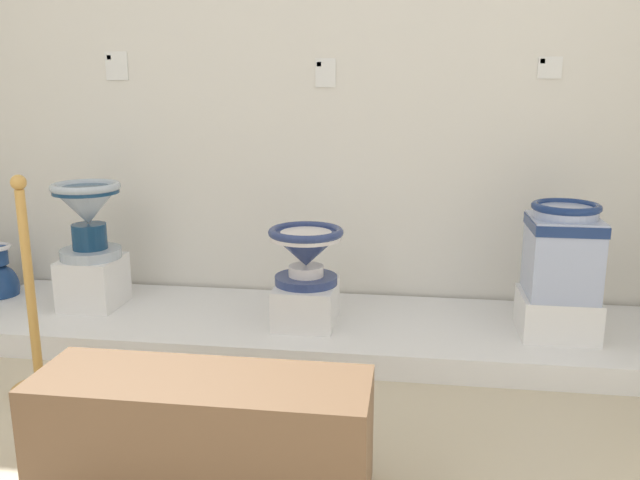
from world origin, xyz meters
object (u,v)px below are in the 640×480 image
at_px(info_placard_third, 550,67).
at_px(plinth_block_rightmost, 557,315).
at_px(antique_toilet_pale_glazed, 306,249).
at_px(museum_bench, 203,435).
at_px(plinth_block_squat_floral, 93,282).
at_px(antique_toilet_squat_floral, 87,211).
at_px(info_placard_first, 117,66).
at_px(stanchion_post_near_left, 34,328).
at_px(info_placard_second, 325,73).
at_px(antique_toilet_rightmost, 563,247).
at_px(plinth_block_pale_glazed, 306,303).

bearing_deg(info_placard_third, plinth_block_rightmost, -86.50).
height_order(antique_toilet_pale_glazed, museum_bench, antique_toilet_pale_glazed).
relative_size(plinth_block_squat_floral, antique_toilet_squat_floral, 0.78).
bearing_deg(museum_bench, antique_toilet_pale_glazed, 84.06).
xyz_separation_m(plinth_block_rightmost, info_placard_first, (-2.39, 0.50, 1.18)).
relative_size(info_placard_first, stanchion_post_near_left, 0.16).
height_order(info_placard_second, info_placard_third, info_placard_third).
relative_size(antique_toilet_rightmost, museum_bench, 0.41).
bearing_deg(info_placard_first, antique_toilet_pale_glazed, -23.63).
bearing_deg(plinth_block_rightmost, antique_toilet_squat_floral, 178.12).
relative_size(plinth_block_rightmost, info_placard_third, 2.93).
xyz_separation_m(info_placard_second, stanchion_post_near_left, (-1.09, -1.20, -1.07)).
height_order(info_placard_first, info_placard_second, info_placard_first).
xyz_separation_m(antique_toilet_pale_glazed, info_placard_first, (-1.16, 0.51, 0.90)).
relative_size(plinth_block_pale_glazed, info_placard_second, 2.52).
bearing_deg(antique_toilet_squat_floral, plinth_block_rightmost, -1.88).
relative_size(info_placard_first, info_placard_third, 1.30).
bearing_deg(plinth_block_squat_floral, antique_toilet_pale_glazed, -4.23).
bearing_deg(museum_bench, info_placard_third, 53.34).
distance_m(plinth_block_squat_floral, info_placard_second, 1.69).
bearing_deg(museum_bench, plinth_block_rightmost, 43.39).
bearing_deg(plinth_block_squat_floral, info_placard_first, 86.51).
bearing_deg(info_placard_third, antique_toilet_squat_floral, -169.99).
xyz_separation_m(info_placard_first, museum_bench, (1.03, -1.78, -1.20)).
height_order(antique_toilet_squat_floral, antique_toilet_pale_glazed, antique_toilet_squat_floral).
bearing_deg(info_placard_second, stanchion_post_near_left, -132.32).
bearing_deg(antique_toilet_squat_floral, info_placard_third, 10.01).
xyz_separation_m(antique_toilet_pale_glazed, info_placard_third, (1.19, 0.51, 0.88)).
xyz_separation_m(plinth_block_pale_glazed, info_placard_third, (1.19, 0.51, 1.16)).
bearing_deg(info_placard_first, info_placard_third, -0.00).
bearing_deg(stanchion_post_near_left, plinth_block_rightmost, 16.97).
bearing_deg(museum_bench, plinth_block_squat_floral, 127.72).
bearing_deg(info_placard_second, plinth_block_rightmost, -22.64).
distance_m(info_placard_second, info_placard_third, 1.17).
bearing_deg(plinth_block_pale_glazed, plinth_block_squat_floral, 175.77).
distance_m(plinth_block_rightmost, antique_toilet_rightmost, 0.34).
distance_m(antique_toilet_rightmost, info_placard_first, 2.58).
relative_size(info_placard_second, stanchion_post_near_left, 0.16).
distance_m(info_placard_first, info_placard_third, 2.35).
bearing_deg(antique_toilet_rightmost, museum_bench, -136.61).
relative_size(plinth_block_squat_floral, stanchion_post_near_left, 0.33).
bearing_deg(antique_toilet_pale_glazed, info_placard_third, 23.03).
distance_m(antique_toilet_squat_floral, stanchion_post_near_left, 0.86).
distance_m(plinth_block_pale_glazed, info_placard_third, 1.74).
distance_m(antique_toilet_squat_floral, info_placard_second, 1.47).
xyz_separation_m(antique_toilet_pale_glazed, antique_toilet_rightmost, (1.22, 0.01, 0.05)).
height_order(info_placard_second, stanchion_post_near_left, info_placard_second).
bearing_deg(plinth_block_squat_floral, antique_toilet_rightmost, -1.88).
bearing_deg(antique_toilet_pale_glazed, antique_toilet_squat_floral, 175.77).
relative_size(plinth_block_pale_glazed, stanchion_post_near_left, 0.40).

